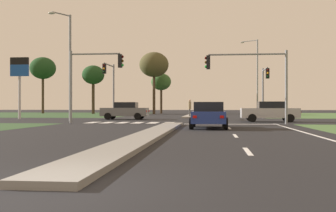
# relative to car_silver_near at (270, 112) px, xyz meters

# --- Properties ---
(ground_plane) EXTENTS (200.00, 200.00, 0.00)m
(ground_plane) POSITION_rel_car_silver_near_xyz_m (-7.09, 2.24, -0.81)
(ground_plane) COLOR black
(grass_verge_far_left) EXTENTS (35.00, 35.00, 0.01)m
(grass_verge_far_left) POSITION_rel_car_silver_near_xyz_m (-32.59, 26.74, -0.81)
(grass_verge_far_left) COLOR #2D4C28
(grass_verge_far_left) RESTS_ON ground
(median_island_near) EXTENTS (1.20, 22.00, 0.14)m
(median_island_near) POSITION_rel_car_silver_near_xyz_m (-7.09, -16.76, -0.74)
(median_island_near) COLOR gray
(median_island_near) RESTS_ON ground
(median_island_far) EXTENTS (1.20, 36.00, 0.14)m
(median_island_far) POSITION_rel_car_silver_near_xyz_m (-7.09, 27.24, -0.74)
(median_island_far) COLOR gray
(median_island_far) RESTS_ON ground
(lane_dash_near) EXTENTS (0.14, 2.00, 0.01)m
(lane_dash_near) POSITION_rel_car_silver_near_xyz_m (-3.59, -22.08, -0.81)
(lane_dash_near) COLOR silver
(lane_dash_near) RESTS_ON ground
(lane_dash_second) EXTENTS (0.14, 2.00, 0.01)m
(lane_dash_second) POSITION_rel_car_silver_near_xyz_m (-3.59, -16.08, -0.81)
(lane_dash_second) COLOR silver
(lane_dash_second) RESTS_ON ground
(lane_dash_third) EXTENTS (0.14, 2.00, 0.01)m
(lane_dash_third) POSITION_rel_car_silver_near_xyz_m (-3.59, -10.08, -0.81)
(lane_dash_third) COLOR silver
(lane_dash_third) RESTS_ON ground
(edge_line_right) EXTENTS (0.14, 24.00, 0.01)m
(edge_line_right) POSITION_rel_car_silver_near_xyz_m (-0.24, -15.76, -0.81)
(edge_line_right) COLOR silver
(edge_line_right) RESTS_ON ground
(stop_bar_near) EXTENTS (6.40, 0.50, 0.01)m
(stop_bar_near) POSITION_rel_car_silver_near_xyz_m (-3.29, -4.76, -0.81)
(stop_bar_near) COLOR silver
(stop_bar_near) RESTS_ON ground
(crosswalk_bar_near) EXTENTS (0.70, 2.80, 0.01)m
(crosswalk_bar_near) POSITION_rel_car_silver_near_xyz_m (-13.49, -2.96, -0.81)
(crosswalk_bar_near) COLOR silver
(crosswalk_bar_near) RESTS_ON ground
(crosswalk_bar_second) EXTENTS (0.70, 2.80, 0.01)m
(crosswalk_bar_second) POSITION_rel_car_silver_near_xyz_m (-12.34, -2.96, -0.81)
(crosswalk_bar_second) COLOR silver
(crosswalk_bar_second) RESTS_ON ground
(crosswalk_bar_third) EXTENTS (0.70, 2.80, 0.01)m
(crosswalk_bar_third) POSITION_rel_car_silver_near_xyz_m (-11.19, -2.96, -0.81)
(crosswalk_bar_third) COLOR silver
(crosswalk_bar_third) RESTS_ON ground
(crosswalk_bar_fourth) EXTENTS (0.70, 2.80, 0.01)m
(crosswalk_bar_fourth) POSITION_rel_car_silver_near_xyz_m (-10.04, -2.96, -0.81)
(crosswalk_bar_fourth) COLOR silver
(crosswalk_bar_fourth) RESTS_ON ground
(crosswalk_bar_fifth) EXTENTS (0.70, 2.80, 0.01)m
(crosswalk_bar_fifth) POSITION_rel_car_silver_near_xyz_m (-8.89, -2.96, -0.81)
(crosswalk_bar_fifth) COLOR silver
(crosswalk_bar_fifth) RESTS_ON ground
(crosswalk_bar_sixth) EXTENTS (0.70, 2.80, 0.01)m
(crosswalk_bar_sixth) POSITION_rel_car_silver_near_xyz_m (-7.74, -2.96, -0.81)
(crosswalk_bar_sixth) COLOR silver
(crosswalk_bar_sixth) RESTS_ON ground
(car_silver_near) EXTENTS (4.50, 1.97, 1.60)m
(car_silver_near) POSITION_rel_car_silver_near_xyz_m (0.00, 0.00, 0.00)
(car_silver_near) COLOR #B7B7BC
(car_silver_near) RESTS_ON ground
(car_blue_third) EXTENTS (2.03, 4.50, 1.47)m
(car_blue_third) POSITION_rel_car_silver_near_xyz_m (-4.74, -10.07, -0.06)
(car_blue_third) COLOR navy
(car_blue_third) RESTS_ON ground
(car_grey_fourth) EXTENTS (4.34, 2.00, 1.60)m
(car_grey_fourth) POSITION_rel_car_silver_near_xyz_m (-12.59, 4.58, 0.00)
(car_grey_fourth) COLOR slate
(car_grey_fourth) RESTS_ON ground
(traffic_signal_near_left) EXTENTS (3.97, 0.32, 5.24)m
(traffic_signal_near_left) POSITION_rel_car_silver_near_xyz_m (-13.24, -4.36, 2.77)
(traffic_signal_near_left) COLOR gray
(traffic_signal_near_left) RESTS_ON ground
(traffic_signal_far_left) EXTENTS (0.32, 4.10, 5.57)m
(traffic_signal_far_left) POSITION_rel_car_silver_near_xyz_m (-14.69, 7.38, 2.99)
(traffic_signal_far_left) COLOR gray
(traffic_signal_far_left) RESTS_ON ground
(traffic_signal_near_right) EXTENTS (5.67, 0.32, 5.07)m
(traffic_signal_near_right) POSITION_rel_car_silver_near_xyz_m (-1.69, -4.36, 2.76)
(traffic_signal_near_right) COLOR gray
(traffic_signal_near_right) RESTS_ON ground
(traffic_signal_far_right) EXTENTS (0.32, 3.85, 5.02)m
(traffic_signal_far_right) POSITION_rel_car_silver_near_xyz_m (0.51, 7.41, 2.62)
(traffic_signal_far_right) COLOR gray
(traffic_signal_far_right) RESTS_ON ground
(street_lamp_second) EXTENTS (1.26, 1.91, 8.69)m
(street_lamp_second) POSITION_rel_car_silver_near_xyz_m (-16.15, -0.76, 4.06)
(street_lamp_second) COLOR gray
(street_lamp_second) RESTS_ON ground
(street_lamp_third) EXTENTS (2.42, 1.43, 10.71)m
(street_lamp_third) POSITION_rel_car_silver_near_xyz_m (1.70, 26.83, 5.13)
(street_lamp_third) COLOR gray
(street_lamp_third) RESTS_ON ground
(pedestrian_at_median) EXTENTS (0.34, 0.34, 1.84)m
(pedestrian_at_median) POSITION_rel_car_silver_near_xyz_m (-6.97, 11.94, 0.45)
(pedestrian_at_median) COLOR #4C4C4C
(pedestrian_at_median) RESTS_ON median_island_far
(fuel_price_totem) EXTENTS (1.80, 0.24, 5.92)m
(fuel_price_totem) POSITION_rel_car_silver_near_xyz_m (-22.93, 4.77, 3.52)
(fuel_price_totem) COLOR silver
(fuel_price_totem) RESTS_ON ground
(treeline_near) EXTENTS (4.37, 4.37, 9.58)m
(treeline_near) POSITION_rel_car_silver_near_xyz_m (-33.17, 34.83, 6.83)
(treeline_near) COLOR #423323
(treeline_near) RESTS_ON ground
(treeline_second) EXTENTS (3.62, 3.62, 7.89)m
(treeline_second) POSITION_rel_car_silver_near_xyz_m (-23.81, 32.83, 5.43)
(treeline_second) COLOR #423323
(treeline_second) RESTS_ON ground
(treeline_third) EXTENTS (4.60, 4.60, 9.73)m
(treeline_third) POSITION_rel_car_silver_near_xyz_m (-13.60, 31.40, 6.89)
(treeline_third) COLOR #423323
(treeline_third) RESTS_ON ground
(treeline_fourth) EXTENTS (3.34, 3.34, 6.76)m
(treeline_fourth) POSITION_rel_car_silver_near_xyz_m (-13.02, 35.88, 4.45)
(treeline_fourth) COLOR #423323
(treeline_fourth) RESTS_ON ground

